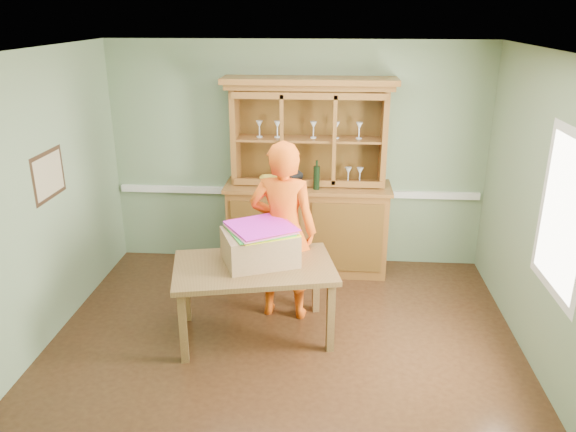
# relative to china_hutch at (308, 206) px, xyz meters

# --- Properties ---
(floor) EXTENTS (4.50, 4.50, 0.00)m
(floor) POSITION_rel_china_hutch_xyz_m (-0.15, -1.74, -0.81)
(floor) COLOR #482B17
(floor) RESTS_ON ground
(ceiling) EXTENTS (4.50, 4.50, 0.00)m
(ceiling) POSITION_rel_china_hutch_xyz_m (-0.15, -1.74, 1.89)
(ceiling) COLOR white
(ceiling) RESTS_ON wall_back
(wall_back) EXTENTS (4.50, 0.00, 4.50)m
(wall_back) POSITION_rel_china_hutch_xyz_m (-0.15, 0.26, 0.54)
(wall_back) COLOR gray
(wall_back) RESTS_ON floor
(wall_left) EXTENTS (0.00, 4.00, 4.00)m
(wall_left) POSITION_rel_china_hutch_xyz_m (-2.40, -1.74, 0.54)
(wall_left) COLOR gray
(wall_left) RESTS_ON floor
(wall_right) EXTENTS (0.00, 4.00, 4.00)m
(wall_right) POSITION_rel_china_hutch_xyz_m (2.10, -1.74, 0.54)
(wall_right) COLOR gray
(wall_right) RESTS_ON floor
(wall_front) EXTENTS (4.50, 0.00, 4.50)m
(wall_front) POSITION_rel_china_hutch_xyz_m (-0.15, -3.74, 0.54)
(wall_front) COLOR gray
(wall_front) RESTS_ON floor
(chair_rail) EXTENTS (4.41, 0.05, 0.08)m
(chair_rail) POSITION_rel_china_hutch_xyz_m (-0.15, 0.24, 0.09)
(chair_rail) COLOR white
(chair_rail) RESTS_ON wall_back
(framed_map) EXTENTS (0.03, 0.60, 0.46)m
(framed_map) POSITION_rel_china_hutch_xyz_m (-2.38, -1.44, 0.74)
(framed_map) COLOR #352215
(framed_map) RESTS_ON wall_left
(window_panel) EXTENTS (0.03, 0.96, 1.36)m
(window_panel) POSITION_rel_china_hutch_xyz_m (2.08, -2.04, 0.69)
(window_panel) COLOR white
(window_panel) RESTS_ON wall_right
(china_hutch) EXTENTS (1.96, 0.65, 2.30)m
(china_hutch) POSITION_rel_china_hutch_xyz_m (0.00, 0.00, 0.00)
(china_hutch) COLOR brown
(china_hutch) RESTS_ON floor
(dining_table) EXTENTS (1.65, 1.19, 0.75)m
(dining_table) POSITION_rel_china_hutch_xyz_m (-0.44, -1.57, -0.15)
(dining_table) COLOR brown
(dining_table) RESTS_ON floor
(cardboard_box) EXTENTS (0.81, 0.73, 0.31)m
(cardboard_box) POSITION_rel_china_hutch_xyz_m (-0.39, -1.48, 0.10)
(cardboard_box) COLOR #A67A55
(cardboard_box) RESTS_ON dining_table
(kite_stack) EXTENTS (0.73, 0.73, 0.05)m
(kite_stack) POSITION_rel_china_hutch_xyz_m (-0.37, -1.45, 0.28)
(kite_stack) COLOR yellow
(kite_stack) RESTS_ON cardboard_box
(person) EXTENTS (0.72, 0.51, 1.86)m
(person) POSITION_rel_china_hutch_xyz_m (-0.19, -1.14, 0.12)
(person) COLOR #E5530E
(person) RESTS_ON floor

